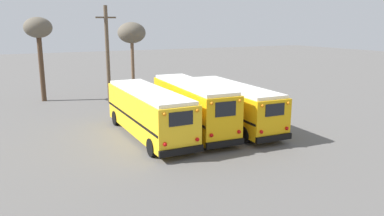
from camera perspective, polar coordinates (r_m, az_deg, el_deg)
name	(u,v)px	position (r m, az deg, el deg)	size (l,w,h in m)	color
ground_plane	(197,134)	(24.66, 0.84, -4.02)	(160.00, 160.00, 0.00)	#5B5956
school_bus_0	(148,111)	(23.98, -6.68, -0.45)	(2.62, 10.08, 3.06)	yellow
school_bus_1	(192,105)	(24.87, 0.04, 0.44)	(2.90, 9.56, 3.34)	#EAAA0F
school_bus_2	(232,104)	(26.20, 6.12, 0.60)	(2.84, 9.94, 2.98)	#EAAA0F
utility_pole	(108,54)	(34.69, -12.74, 8.03)	(1.80, 0.33, 8.70)	brown
bare_tree_0	(132,34)	(37.84, -9.18, 11.07)	(2.73, 2.73, 7.28)	brown
bare_tree_1	(38,31)	(37.35, -22.38, 10.76)	(2.49, 2.49, 7.72)	#473323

